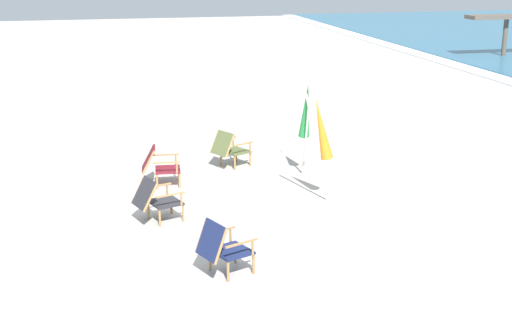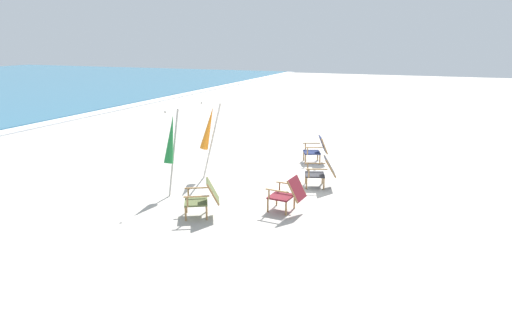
{
  "view_description": "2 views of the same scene",
  "coord_description": "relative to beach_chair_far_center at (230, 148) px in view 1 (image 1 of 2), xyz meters",
  "views": [
    {
      "loc": [
        11.35,
        -1.96,
        4.37
      ],
      "look_at": [
        -0.38,
        0.79,
        0.88
      ],
      "focal_mm": 50.0,
      "sensor_mm": 36.0,
      "label": 1
    },
    {
      "loc": [
        -10.97,
        -3.59,
        3.64
      ],
      "look_at": [
        -0.57,
        0.57,
        0.68
      ],
      "focal_mm": 32.0,
      "sensor_mm": 36.0,
      "label": 2
    }
  ],
  "objects": [
    {
      "name": "beach_chair_back_left",
      "position": [
        5.17,
        -1.12,
        0.0
      ],
      "size": [
        0.8,
        0.86,
        0.81
      ],
      "color": "#19234C",
      "rests_on": "ground"
    },
    {
      "name": "umbrella_furled_orange",
      "position": [
        2.53,
        1.18,
        0.93
      ],
      "size": [
        0.35,
        0.62,
        2.07
      ],
      "color": "#B7B2A8",
      "rests_on": "ground"
    },
    {
      "name": "beach_chair_back_right",
      "position": [
        0.92,
        -1.58,
        -0.0
      ],
      "size": [
        0.64,
        0.8,
        0.79
      ],
      "color": "maroon",
      "rests_on": "ground"
    },
    {
      "name": "beach_chair_front_right",
      "position": [
        2.89,
        -1.83,
        -0.0
      ],
      "size": [
        0.79,
        0.91,
        0.78
      ],
      "color": "#28282D",
      "rests_on": "ground"
    },
    {
      "name": "umbrella_furled_green",
      "position": [
        0.98,
        1.37,
        0.93
      ],
      "size": [
        0.62,
        0.24,
        2.07
      ],
      "color": "#B7B2A8",
      "rests_on": "ground"
    },
    {
      "name": "beach_chair_far_center",
      "position": [
        0.0,
        0.0,
        0.0
      ],
      "size": [
        0.85,
        0.92,
        0.79
      ],
      "color": "#515B33",
      "rests_on": "ground"
    },
    {
      "name": "ground_plane",
      "position": [
        2.93,
        -0.81,
        -0.43
      ],
      "size": [
        80.0,
        80.0,
        0.0
      ],
      "primitive_type": "plane",
      "color": "#B2AAA0"
    }
  ]
}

